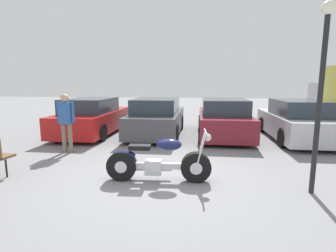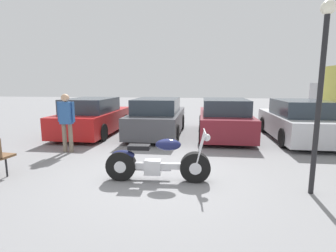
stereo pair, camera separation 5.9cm
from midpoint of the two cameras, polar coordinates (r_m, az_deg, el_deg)
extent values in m
plane|color=slate|center=(5.78, -2.30, -10.98)|extent=(60.00, 60.00, 0.00)
cylinder|color=black|center=(5.44, 5.79, -8.90)|extent=(0.63, 0.23, 0.62)
cylinder|color=silver|center=(5.44, 5.79, -8.90)|extent=(0.26, 0.23, 0.25)
cylinder|color=black|center=(5.59, -10.31, -8.50)|extent=(0.63, 0.23, 0.62)
cylinder|color=silver|center=(5.59, -10.31, -8.50)|extent=(0.26, 0.23, 0.25)
cube|color=silver|center=(5.45, -2.38, -8.63)|extent=(1.18, 0.18, 0.12)
cube|color=silver|center=(5.47, -3.50, -8.91)|extent=(0.35, 0.26, 0.30)
ellipsoid|color=#191E4C|center=(5.31, -0.12, -4.09)|extent=(0.54, 0.31, 0.24)
cube|color=black|center=(5.40, -6.47, -4.59)|extent=(0.45, 0.26, 0.09)
ellipsoid|color=#191E4C|center=(5.51, -9.87, -6.23)|extent=(0.49, 0.23, 0.20)
cylinder|color=silver|center=(5.25, 6.88, -5.36)|extent=(0.22, 0.05, 0.75)
cylinder|color=silver|center=(5.42, 6.77, -4.87)|extent=(0.22, 0.05, 0.75)
cylinder|color=silver|center=(5.26, 7.88, -1.20)|extent=(0.07, 0.62, 0.03)
sphere|color=silver|center=(5.29, 8.28, -2.48)|extent=(0.15, 0.15, 0.15)
cylinder|color=silver|center=(5.66, -5.48, -9.28)|extent=(1.17, 0.15, 0.08)
cube|color=red|center=(10.84, -16.05, 1.10)|extent=(1.79, 4.33, 0.75)
cube|color=#28333D|center=(10.53, -16.75, 4.35)|extent=(1.57, 2.25, 0.53)
cylinder|color=black|center=(12.42, -17.17, 1.10)|extent=(0.20, 0.62, 0.62)
cylinder|color=black|center=(11.84, -9.78, 1.00)|extent=(0.20, 0.62, 0.62)
cylinder|color=black|center=(10.05, -23.33, -1.13)|extent=(0.20, 0.62, 0.62)
cylinder|color=black|center=(9.33, -14.44, -1.41)|extent=(0.20, 0.62, 0.62)
cube|color=#3D3D42|center=(10.30, -2.50, 1.04)|extent=(1.79, 4.33, 0.75)
cube|color=#28333D|center=(9.97, -2.77, 4.47)|extent=(1.57, 2.25, 0.53)
cylinder|color=black|center=(11.79, -5.45, 1.05)|extent=(0.20, 0.62, 0.62)
cylinder|color=black|center=(11.55, 2.66, 0.92)|extent=(0.20, 0.62, 0.62)
cylinder|color=black|center=(9.21, -8.96, -1.36)|extent=(0.20, 0.62, 0.62)
cylinder|color=black|center=(8.91, 1.42, -1.62)|extent=(0.20, 0.62, 0.62)
cube|color=maroon|center=(10.20, 11.75, 0.77)|extent=(1.79, 4.33, 0.75)
cube|color=#28333D|center=(9.87, 12.00, 4.23)|extent=(1.57, 2.25, 0.53)
cylinder|color=black|center=(11.52, 7.02, 0.83)|extent=(0.20, 0.62, 0.62)
cylinder|color=black|center=(11.65, 15.24, 0.67)|extent=(0.20, 0.62, 0.62)
cylinder|color=black|center=(8.87, 7.08, -1.74)|extent=(0.20, 0.62, 0.62)
cylinder|color=black|center=(9.04, 17.70, -1.91)|extent=(0.20, 0.62, 0.62)
cube|color=#BCBCC1|center=(10.43, 25.96, 0.20)|extent=(1.79, 4.33, 0.75)
cube|color=#28333D|center=(10.11, 26.70, 3.56)|extent=(1.57, 2.25, 0.53)
cylinder|color=black|center=(11.50, 19.80, 0.33)|extent=(0.20, 0.62, 0.62)
cylinder|color=black|center=(11.99, 27.57, 0.17)|extent=(0.20, 0.62, 0.62)
cylinder|color=black|center=(8.95, 23.61, -2.37)|extent=(0.20, 0.62, 0.62)
cylinder|color=black|center=(13.47, 28.94, 1.53)|extent=(0.24, 0.88, 0.88)
cylinder|color=black|center=(6.67, -31.98, -7.59)|extent=(0.04, 0.04, 0.45)
cylinder|color=black|center=(5.30, 29.74, 3.45)|extent=(0.09, 0.09, 3.15)
sphere|color=white|center=(5.42, 31.27, 21.13)|extent=(0.23, 0.23, 0.23)
cylinder|color=#726656|center=(8.20, -21.87, -2.47)|extent=(0.12, 0.12, 0.84)
cylinder|color=#726656|center=(8.11, -20.69, -2.52)|extent=(0.12, 0.12, 0.84)
cube|color=#2D5999|center=(8.05, -21.60, 2.65)|extent=(0.34, 0.20, 0.63)
cylinder|color=#2D5999|center=(8.15, -22.97, 2.86)|extent=(0.08, 0.08, 0.58)
cylinder|color=#2D5999|center=(7.94, -20.21, 2.88)|extent=(0.08, 0.08, 0.58)
sphere|color=tan|center=(8.01, -21.78, 5.70)|extent=(0.23, 0.23, 0.23)
camera|label=1|loc=(0.03, -90.24, -0.04)|focal=28.00mm
camera|label=2|loc=(0.03, 89.76, 0.04)|focal=28.00mm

